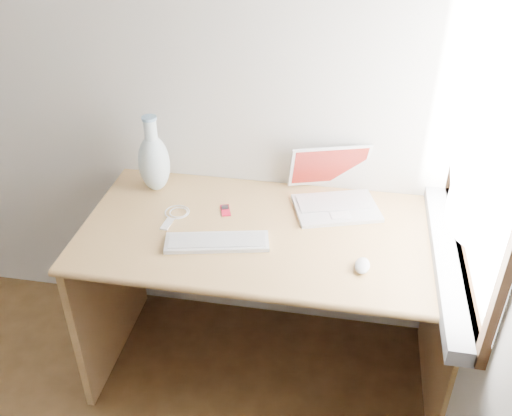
% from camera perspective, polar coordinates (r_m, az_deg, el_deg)
% --- Properties ---
extents(back_wall, '(3.50, 0.04, 2.60)m').
position_cam_1_polar(back_wall, '(2.63, -20.66, 14.32)').
color(back_wall, silver).
rests_on(back_wall, floor).
extents(window, '(0.11, 0.99, 1.10)m').
position_cam_1_polar(window, '(1.93, 21.89, 6.63)').
color(window, white).
rests_on(window, right_wall).
extents(desk, '(1.47, 0.73, 0.78)m').
position_cam_1_polar(desk, '(2.43, 1.60, -5.38)').
color(desk, tan).
rests_on(desk, floor).
extents(laptop, '(0.39, 0.37, 0.23)m').
position_cam_1_polar(laptop, '(2.37, 8.17, 1.45)').
color(laptop, white).
rests_on(laptop, desk).
extents(external_keyboard, '(0.41, 0.20, 0.02)m').
position_cam_1_polar(external_keyboard, '(2.15, -3.92, -3.39)').
color(external_keyboard, white).
rests_on(external_keyboard, desk).
extents(mouse, '(0.06, 0.09, 0.03)m').
position_cam_1_polar(mouse, '(2.06, 10.59, -5.68)').
color(mouse, white).
rests_on(mouse, desk).
extents(ipod, '(0.06, 0.09, 0.01)m').
position_cam_1_polar(ipod, '(2.33, -3.07, -0.23)').
color(ipod, '#AF0C29').
rests_on(ipod, desk).
extents(cable_coil, '(0.13, 0.13, 0.01)m').
position_cam_1_polar(cable_coil, '(2.34, -7.89, -0.40)').
color(cable_coil, white).
rests_on(cable_coil, desk).
extents(remote, '(0.04, 0.08, 0.01)m').
position_cam_1_polar(remote, '(2.28, -8.87, -1.58)').
color(remote, white).
rests_on(remote, desk).
extents(vase, '(0.13, 0.13, 0.34)m').
position_cam_1_polar(vase, '(2.45, -10.18, 4.64)').
color(vase, white).
rests_on(vase, desk).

